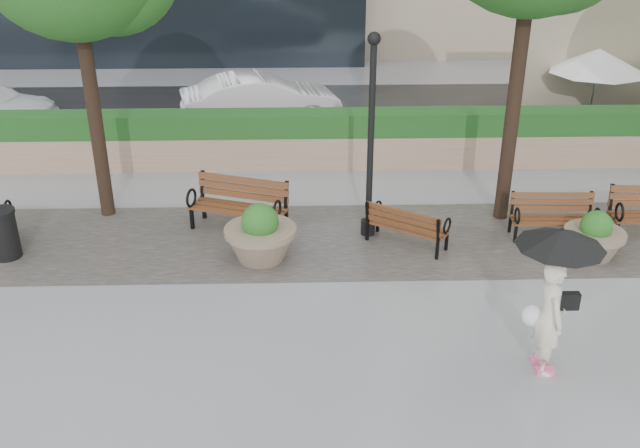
{
  "coord_description": "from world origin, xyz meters",
  "views": [
    {
      "loc": [
        -1.38,
        -9.22,
        6.27
      ],
      "look_at": [
        -1.08,
        1.45,
        1.1
      ],
      "focal_mm": 40.0,
      "sensor_mm": 36.0,
      "label": 1
    }
  ],
  "objects_px": {
    "planter_right": "(594,240)",
    "trash_bin": "(4,235)",
    "pedestrian": "(554,287)",
    "bench_3": "(552,226)",
    "lamppost": "(370,152)",
    "bench_2": "(406,234)",
    "bench_1": "(239,216)",
    "planter_left": "(261,238)",
    "car_right": "(261,100)"
  },
  "relations": [
    {
      "from": "planter_left",
      "to": "trash_bin",
      "type": "distance_m",
      "value": 4.67
    },
    {
      "from": "bench_1",
      "to": "pedestrian",
      "type": "xyz_separation_m",
      "value": [
        4.63,
        -4.57,
        1.02
      ]
    },
    {
      "from": "bench_2",
      "to": "planter_right",
      "type": "bearing_deg",
      "value": -155.56
    },
    {
      "from": "bench_2",
      "to": "bench_3",
      "type": "height_order",
      "value": "bench_3"
    },
    {
      "from": "bench_1",
      "to": "planter_left",
      "type": "height_order",
      "value": "planter_left"
    },
    {
      "from": "bench_1",
      "to": "pedestrian",
      "type": "height_order",
      "value": "pedestrian"
    },
    {
      "from": "bench_1",
      "to": "planter_left",
      "type": "distance_m",
      "value": 1.35
    },
    {
      "from": "bench_1",
      "to": "pedestrian",
      "type": "bearing_deg",
      "value": -25.24
    },
    {
      "from": "planter_left",
      "to": "bench_2",
      "type": "bearing_deg",
      "value": 9.76
    },
    {
      "from": "trash_bin",
      "to": "lamppost",
      "type": "relative_size",
      "value": 0.23
    },
    {
      "from": "lamppost",
      "to": "pedestrian",
      "type": "distance_m",
      "value": 4.79
    },
    {
      "from": "planter_right",
      "to": "lamppost",
      "type": "bearing_deg",
      "value": 165.34
    },
    {
      "from": "bench_1",
      "to": "lamppost",
      "type": "distance_m",
      "value": 2.91
    },
    {
      "from": "bench_3",
      "to": "car_right",
      "type": "xyz_separation_m",
      "value": [
        -5.93,
        7.17,
        0.47
      ]
    },
    {
      "from": "pedestrian",
      "to": "bench_1",
      "type": "bearing_deg",
      "value": 44.5
    },
    {
      "from": "car_right",
      "to": "lamppost",
      "type": "bearing_deg",
      "value": -174.71
    },
    {
      "from": "bench_2",
      "to": "car_right",
      "type": "bearing_deg",
      "value": -33.76
    },
    {
      "from": "bench_1",
      "to": "bench_2",
      "type": "xyz_separation_m",
      "value": [
        3.21,
        -0.78,
        -0.06
      ]
    },
    {
      "from": "car_right",
      "to": "trash_bin",
      "type": "bearing_deg",
      "value": 136.91
    },
    {
      "from": "planter_left",
      "to": "car_right",
      "type": "height_order",
      "value": "car_right"
    },
    {
      "from": "lamppost",
      "to": "pedestrian",
      "type": "relative_size",
      "value": 1.8
    },
    {
      "from": "trash_bin",
      "to": "car_right",
      "type": "height_order",
      "value": "car_right"
    },
    {
      "from": "bench_2",
      "to": "pedestrian",
      "type": "xyz_separation_m",
      "value": [
        1.42,
        -3.79,
        1.08
      ]
    },
    {
      "from": "bench_1",
      "to": "planter_right",
      "type": "bearing_deg",
      "value": 7.89
    },
    {
      "from": "bench_1",
      "to": "lamppost",
      "type": "height_order",
      "value": "lamppost"
    },
    {
      "from": "planter_left",
      "to": "pedestrian",
      "type": "height_order",
      "value": "pedestrian"
    },
    {
      "from": "pedestrian",
      "to": "bench_3",
      "type": "bearing_deg",
      "value": -20.49
    },
    {
      "from": "planter_left",
      "to": "trash_bin",
      "type": "height_order",
      "value": "planter_left"
    },
    {
      "from": "bench_2",
      "to": "trash_bin",
      "type": "xyz_separation_m",
      "value": [
        -7.39,
        -0.26,
        0.21
      ]
    },
    {
      "from": "pedestrian",
      "to": "car_right",
      "type": "bearing_deg",
      "value": 20.94
    },
    {
      "from": "planter_right",
      "to": "lamppost",
      "type": "height_order",
      "value": "lamppost"
    },
    {
      "from": "bench_2",
      "to": "car_right",
      "type": "xyz_separation_m",
      "value": [
        -3.06,
        7.43,
        0.48
      ]
    },
    {
      "from": "bench_1",
      "to": "trash_bin",
      "type": "distance_m",
      "value": 4.31
    },
    {
      "from": "planter_left",
      "to": "car_right",
      "type": "distance_m",
      "value": 7.91
    },
    {
      "from": "bench_3",
      "to": "bench_1",
      "type": "bearing_deg",
      "value": 177.05
    },
    {
      "from": "bench_3",
      "to": "lamppost",
      "type": "relative_size",
      "value": 0.41
    },
    {
      "from": "car_right",
      "to": "bench_2",
      "type": "bearing_deg",
      "value": -171.28
    },
    {
      "from": "bench_2",
      "to": "bench_3",
      "type": "bearing_deg",
      "value": -141.03
    },
    {
      "from": "planter_right",
      "to": "lamppost",
      "type": "relative_size",
      "value": 0.28
    },
    {
      "from": "planter_right",
      "to": "trash_bin",
      "type": "distance_m",
      "value": 10.74
    },
    {
      "from": "bench_1",
      "to": "bench_2",
      "type": "bearing_deg",
      "value": 5.69
    },
    {
      "from": "planter_left",
      "to": "lamppost",
      "type": "distance_m",
      "value": 2.6
    },
    {
      "from": "trash_bin",
      "to": "car_right",
      "type": "distance_m",
      "value": 8.82
    },
    {
      "from": "bench_2",
      "to": "planter_right",
      "type": "relative_size",
      "value": 1.45
    },
    {
      "from": "bench_3",
      "to": "trash_bin",
      "type": "relative_size",
      "value": 1.8
    },
    {
      "from": "bench_2",
      "to": "car_right",
      "type": "relative_size",
      "value": 0.36
    },
    {
      "from": "bench_2",
      "to": "trash_bin",
      "type": "relative_size",
      "value": 1.77
    },
    {
      "from": "bench_3",
      "to": "lamppost",
      "type": "distance_m",
      "value": 3.84
    },
    {
      "from": "planter_right",
      "to": "trash_bin",
      "type": "xyz_separation_m",
      "value": [
        -10.74,
        0.3,
        0.09
      ]
    },
    {
      "from": "bench_1",
      "to": "planter_left",
      "type": "xyz_separation_m",
      "value": [
        0.49,
        -1.25,
        0.13
      ]
    }
  ]
}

